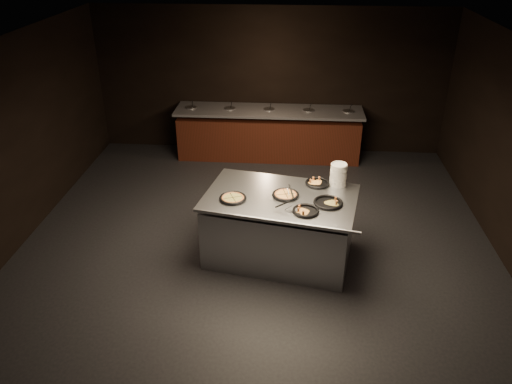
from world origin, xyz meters
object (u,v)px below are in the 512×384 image
Objects in this scene: plate_stack at (338,175)px; pan_cheese_whole at (286,195)px; pan_veggie_whole at (233,198)px; serving_counter at (280,228)px.

plate_stack is 0.83m from pan_cheese_whole.
pan_cheese_whole is at bearing 11.88° from pan_veggie_whole.
plate_stack is 0.88× the size of pan_cheese_whole.
pan_cheese_whole is (0.70, 0.15, 0.00)m from pan_veggie_whole.
pan_veggie_whole is at bearing -168.12° from pan_cheese_whole.
pan_veggie_whole is 0.72m from pan_cheese_whole.
plate_stack reaches higher than pan_veggie_whole.
pan_veggie_whole is (-1.43, -0.53, -0.14)m from plate_stack.
pan_veggie_whole reaches higher than serving_counter.
pan_veggie_whole is at bearing -157.29° from serving_counter.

